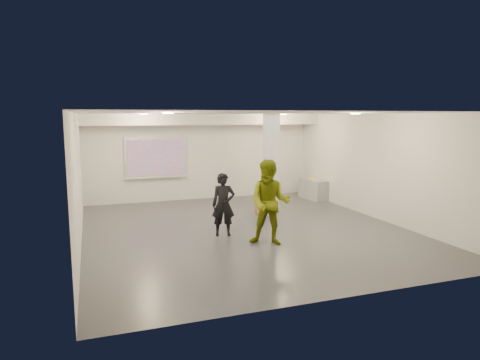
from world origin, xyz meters
name	(u,v)px	position (x,y,z in m)	size (l,w,h in m)	color
floor	(245,230)	(0.00, 0.00, 0.00)	(8.00, 9.00, 0.01)	#393C41
ceiling	(245,113)	(0.00, 0.00, 3.00)	(8.00, 9.00, 0.01)	silver
wall_back	(201,157)	(0.00, 4.50, 1.50)	(8.00, 0.01, 3.00)	silver
wall_front	(344,208)	(0.00, -4.50, 1.50)	(8.00, 0.01, 3.00)	silver
wall_left	(78,180)	(-4.00, 0.00, 1.50)	(0.01, 9.00, 3.00)	silver
wall_right	(377,166)	(4.00, 0.00, 1.50)	(0.01, 9.00, 3.00)	silver
soffit_band	(205,119)	(0.00, 3.95, 2.82)	(8.00, 1.10, 0.36)	silver
downlight_nw	(144,114)	(-2.20, 2.50, 2.98)	(0.22, 0.22, 0.02)	#FFF98E
downlight_ne	(283,114)	(2.20, 2.50, 2.98)	(0.22, 0.22, 0.02)	#FFF98E
downlight_sw	(168,113)	(-2.20, -1.50, 2.98)	(0.22, 0.22, 0.02)	#FFF98E
downlight_se	(356,114)	(2.20, -1.50, 2.98)	(0.22, 0.22, 0.02)	#FFF98E
column	(271,163)	(1.50, 1.80, 1.50)	(0.52, 0.52, 3.00)	white
projection_screen	(156,158)	(-1.60, 4.45, 1.53)	(2.10, 0.13, 1.42)	silver
credenza	(314,189)	(3.72, 3.09, 0.35)	(0.51, 1.21, 0.71)	#96999C
papers_stack	(315,179)	(3.72, 3.02, 0.72)	(0.23, 0.29, 0.02)	silver
postit_pad	(312,178)	(3.77, 3.32, 0.72)	(0.22, 0.29, 0.03)	#EAF71B
cardboard_back	(267,203)	(1.31, 1.68, 0.29)	(0.53, 0.05, 0.57)	brown
cardboard_front	(262,204)	(1.14, 1.61, 0.30)	(0.55, 0.06, 0.61)	brown
woman	(223,205)	(-0.69, -0.33, 0.78)	(0.57, 0.37, 1.55)	black
man	(270,203)	(0.09, -1.38, 0.98)	(0.95, 0.74, 1.95)	olive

